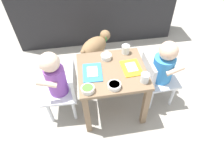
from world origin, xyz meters
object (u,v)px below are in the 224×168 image
object	(u,v)px
dog	(95,47)
food_tray_left	(92,72)
dining_table	(112,78)
seated_child_left	(57,79)
food_tray_right	(131,68)
water_cup_left	(126,50)
cereal_bowl_right_side	(106,57)
veggie_bowl_far	(88,89)
seated_child_right	(162,67)
cereal_bowl_left_side	(114,85)
water_cup_right	(145,78)

from	to	relation	value
dog	food_tray_left	xyz separation A→B (m)	(-0.08, -0.64, 0.23)
dining_table	seated_child_left	distance (m)	0.42
seated_child_left	dog	size ratio (longest dim) A/B	1.65
food_tray_right	water_cup_left	bearing A→B (deg)	90.69
seated_child_left	cereal_bowl_right_side	world-z (taller)	seated_child_left
food_tray_left	veggie_bowl_far	size ratio (longest dim) A/B	2.25
dog	food_tray_right	distance (m)	0.71
seated_child_left	veggie_bowl_far	xyz separation A→B (m)	(0.22, -0.21, 0.07)
seated_child_right	seated_child_left	bearing A→B (deg)	179.78
dining_table	dog	world-z (taller)	dining_table
dog	water_cup_left	world-z (taller)	water_cup_left
food_tray_left	water_cup_left	world-z (taller)	water_cup_left
water_cup_left	cereal_bowl_right_side	world-z (taller)	water_cup_left
dining_table	food_tray_right	bearing A→B (deg)	-3.04
dining_table	seated_child_right	bearing A→B (deg)	2.82
cereal_bowl_right_side	cereal_bowl_left_side	world-z (taller)	cereal_bowl_right_side
seated_child_right	cereal_bowl_left_side	distance (m)	0.49
dining_table	seated_child_right	size ratio (longest dim) A/B	0.82
seated_child_left	food_tray_left	distance (m)	0.28
water_cup_left	water_cup_right	bearing A→B (deg)	-80.28
food_tray_right	seated_child_left	bearing A→B (deg)	176.80
seated_child_left	food_tray_right	world-z (taller)	seated_child_left
dining_table	cereal_bowl_right_side	distance (m)	0.18
veggie_bowl_far	food_tray_right	bearing A→B (deg)	26.64
food_tray_right	seated_child_right	bearing A→B (deg)	6.04
water_cup_left	cereal_bowl_left_side	xyz separation A→B (m)	(-0.16, -0.37, -0.01)
seated_child_left	dog	bearing A→B (deg)	60.11
dog	cereal_bowl_left_side	world-z (taller)	cereal_bowl_left_side
seated_child_left	cereal_bowl_right_side	distance (m)	0.42
dog	food_tray_right	xyz separation A→B (m)	(0.22, -0.64, 0.23)
dining_table	food_tray_right	distance (m)	0.18
cereal_bowl_left_side	food_tray_left	bearing A→B (deg)	128.14
dog	food_tray_left	bearing A→B (deg)	-96.91
water_cup_right	seated_child_right	bearing A→B (deg)	40.10
dining_table	seated_child_right	xyz separation A→B (m)	(0.42, 0.02, 0.03)
dining_table	cereal_bowl_left_side	distance (m)	0.21
seated_child_left	food_tray_left	size ratio (longest dim) A/B	3.08
seated_child_right	cereal_bowl_left_side	xyz separation A→B (m)	(-0.44, -0.20, 0.07)
water_cup_right	food_tray_left	bearing A→B (deg)	157.08
dining_table	cereal_bowl_left_side	world-z (taller)	cereal_bowl_left_side
seated_child_left	water_cup_left	xyz separation A→B (m)	(0.57, 0.17, 0.08)
cereal_bowl_right_side	seated_child_left	bearing A→B (deg)	-163.69
dining_table	cereal_bowl_left_side	size ratio (longest dim) A/B	5.54
cereal_bowl_left_side	veggie_bowl_far	world-z (taller)	same
food_tray_right	cereal_bowl_left_side	xyz separation A→B (m)	(-0.17, -0.17, 0.01)
water_cup_left	water_cup_right	world-z (taller)	water_cup_left
water_cup_left	veggie_bowl_far	bearing A→B (deg)	-132.94
seated_child_left	cereal_bowl_right_side	xyz separation A→B (m)	(0.40, 0.12, 0.07)
seated_child_left	food_tray_right	distance (m)	0.57
food_tray_left	water_cup_right	size ratio (longest dim) A/B	3.04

